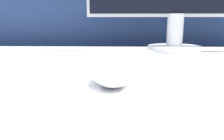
% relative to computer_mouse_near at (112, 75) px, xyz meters
% --- Properties ---
extents(partition_panel, '(5.00, 0.03, 1.46)m').
position_rel_computer_mouse_near_xyz_m(partition_panel, '(-0.03, 0.75, 0.00)').
color(partition_panel, navy).
rests_on(partition_panel, ground_plane).
extents(computer_mouse_near, '(0.08, 0.12, 0.04)m').
position_rel_computer_mouse_near_xyz_m(computer_mouse_near, '(0.00, 0.00, 0.00)').
color(computer_mouse_near, white).
rests_on(computer_mouse_near, desk).
extents(keyboard, '(0.46, 0.19, 0.02)m').
position_rel_computer_mouse_near_xyz_m(keyboard, '(-0.09, 0.22, -0.01)').
color(keyboard, silver).
rests_on(keyboard, desk).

